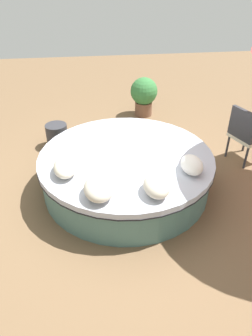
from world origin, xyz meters
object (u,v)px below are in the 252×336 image
(throw_pillow_2, at_px, (156,186))
(planter, at_px, (144,94))
(throw_pillow_3, at_px, (192,165))
(patio_chair, at_px, (245,132))
(side_table, at_px, (57,135))
(throw_pillow_0, at_px, (66,166))
(round_bed, at_px, (126,171))
(throw_pillow_1, at_px, (99,188))

(throw_pillow_2, relative_size, planter, 0.52)
(throw_pillow_3, relative_size, patio_chair, 0.43)
(side_table, bearing_deg, throw_pillow_0, -171.40)
(throw_pillow_0, distance_m, throw_pillow_3, 1.69)
(throw_pillow_2, xyz_separation_m, planter, (3.58, -0.48, -0.20))
(round_bed, height_order, planter, planter)
(throw_pillow_2, bearing_deg, round_bed, 15.35)
(throw_pillow_1, distance_m, planter, 3.73)
(throw_pillow_1, height_order, throw_pillow_3, throw_pillow_1)
(round_bed, distance_m, side_table, 1.84)
(throw_pillow_2, height_order, throw_pillow_3, same)
(throw_pillow_1, distance_m, side_table, 2.48)
(patio_chair, bearing_deg, round_bed, -96.98)
(round_bed, relative_size, side_table, 6.00)
(throw_pillow_0, height_order, throw_pillow_1, throw_pillow_1)
(throw_pillow_0, bearing_deg, throw_pillow_2, -117.90)
(throw_pillow_1, relative_size, side_table, 1.19)
(round_bed, relative_size, throw_pillow_1, 5.05)
(round_bed, height_order, throw_pillow_3, throw_pillow_3)
(round_bed, bearing_deg, throw_pillow_2, -164.65)
(round_bed, xyz_separation_m, side_table, (1.45, 1.13, -0.08))
(throw_pillow_1, xyz_separation_m, side_table, (2.34, 0.69, -0.47))
(throw_pillow_3, distance_m, planter, 3.18)
(patio_chair, bearing_deg, throw_pillow_1, -81.72)
(throw_pillow_0, height_order, throw_pillow_3, throw_pillow_3)
(patio_chair, distance_m, planter, 2.54)
(throw_pillow_1, xyz_separation_m, planter, (3.53, -1.17, -0.20))
(throw_pillow_1, bearing_deg, side_table, 16.42)
(throw_pillow_1, height_order, side_table, throw_pillow_1)
(throw_pillow_2, xyz_separation_m, side_table, (2.38, 1.39, -0.47))
(round_bed, height_order, patio_chair, patio_chair)
(round_bed, relative_size, throw_pillow_3, 6.24)
(throw_pillow_1, relative_size, throw_pillow_2, 1.14)
(patio_chair, relative_size, side_table, 2.26)
(throw_pillow_1, height_order, planter, planter)
(round_bed, distance_m, throw_pillow_1, 1.06)
(round_bed, height_order, throw_pillow_0, throw_pillow_0)
(throw_pillow_0, xyz_separation_m, throw_pillow_1, (-0.54, -0.42, 0.01))
(planter, bearing_deg, throw_pillow_1, 161.59)
(round_bed, bearing_deg, throw_pillow_3, -122.86)
(throw_pillow_2, height_order, planter, planter)
(round_bed, xyz_separation_m, patio_chair, (0.50, -2.09, 0.26))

